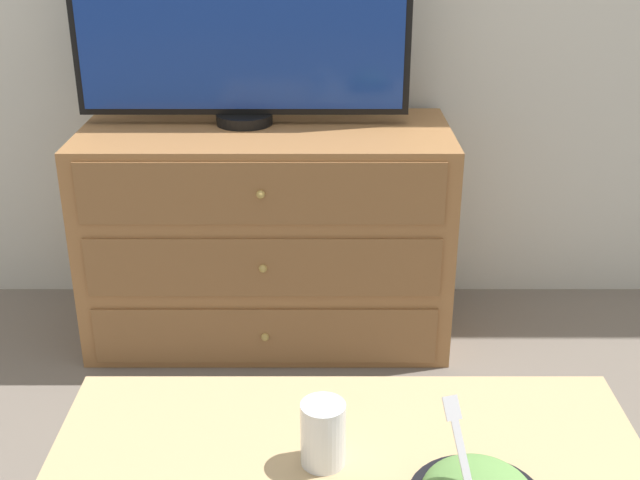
{
  "coord_description": "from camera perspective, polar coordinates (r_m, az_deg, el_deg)",
  "views": [
    {
      "loc": [
        0.3,
        -2.59,
        1.33
      ],
      "look_at": [
        0.31,
        -1.26,
        0.75
      ],
      "focal_mm": 45.0,
      "sensor_mm": 36.0,
      "label": 1
    }
  ],
  "objects": [
    {
      "name": "ground_plane",
      "position": [
        2.93,
        -6.05,
        -3.5
      ],
      "size": [
        12.0,
        12.0,
        0.0
      ],
      "primitive_type": "plane",
      "color": "#70665B"
    },
    {
      "name": "tv",
      "position": [
        2.41,
        -5.75,
        15.42
      ],
      "size": [
        0.99,
        0.17,
        0.61
      ],
      "color": "black",
      "rests_on": "dresser"
    },
    {
      "name": "drink_cup",
      "position": [
        1.33,
        0.14,
        -13.85
      ],
      "size": [
        0.07,
        0.07,
        0.11
      ],
      "color": "#9E6638",
      "rests_on": "coffee_table"
    },
    {
      "name": "dresser",
      "position": [
        2.52,
        -3.8,
        0.44
      ],
      "size": [
        1.11,
        0.51,
        0.68
      ],
      "color": "#9E6B3D",
      "rests_on": "ground_plane"
    }
  ]
}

